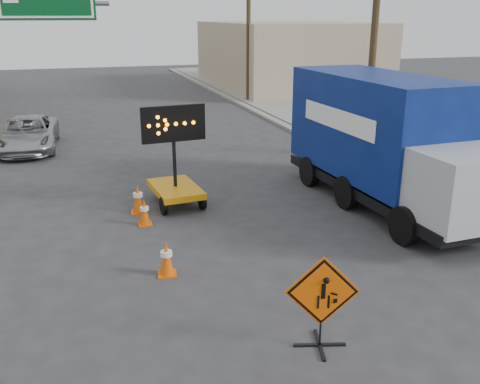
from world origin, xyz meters
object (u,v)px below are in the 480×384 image
construction_sign (322,300)px  box_truck (384,149)px  pickup_truck (28,134)px  arrow_board (175,183)px

construction_sign → box_truck: box_truck is taller
pickup_truck → box_truck: bearing=-42.6°
arrow_board → box_truck: box_truck is taller
pickup_truck → box_truck: 14.02m
arrow_board → box_truck: bearing=-23.1°
construction_sign → arrow_board: arrow_board is taller
arrow_board → construction_sign: bearing=-88.6°
box_truck → pickup_truck: bearing=132.5°
pickup_truck → arrow_board: bearing=-59.4°
construction_sign → box_truck: (4.66, 5.74, 0.77)m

